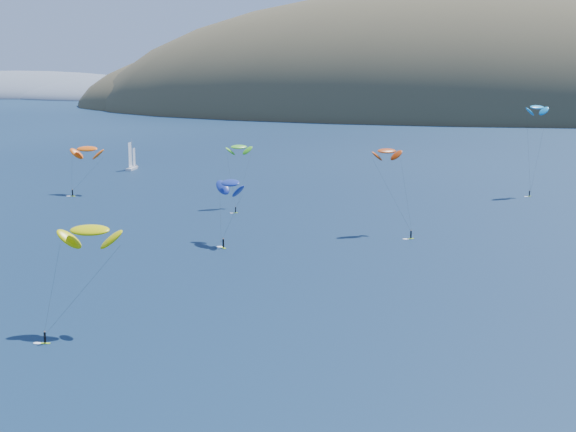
# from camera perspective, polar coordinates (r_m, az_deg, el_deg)

# --- Properties ---
(island) EXTENTS (730.00, 300.00, 210.00)m
(island) POSITION_cam_1_polar(r_m,az_deg,el_deg) (630.07, 14.38, 6.24)
(island) COLOR #3D3526
(island) RESTS_ON ground
(headland) EXTENTS (460.00, 250.00, 60.00)m
(headland) POSITION_cam_1_polar(r_m,az_deg,el_deg) (942.26, -17.11, 8.03)
(headland) COLOR slate
(headland) RESTS_ON ground
(sailboat) EXTENTS (8.89, 7.71, 11.09)m
(sailboat) POSITION_cam_1_polar(r_m,az_deg,el_deg) (289.16, -11.04, 3.43)
(sailboat) COLOR silver
(sailboat) RESTS_ON ground
(kitesurfer_1) EXTENTS (9.97, 9.85, 15.61)m
(kitesurfer_1) POSITION_cam_1_polar(r_m,az_deg,el_deg) (240.07, -14.10, 4.65)
(kitesurfer_1) COLOR #B9F81B
(kitesurfer_1) RESTS_ON ground
(kitesurfer_2) EXTENTS (9.42, 11.62, 16.74)m
(kitesurfer_2) POSITION_cam_1_polar(r_m,az_deg,el_deg) (117.77, -13.92, -1.00)
(kitesurfer_2) COLOR #B9F81B
(kitesurfer_2) RESTS_ON ground
(kitesurfer_3) EXTENTS (7.46, 14.12, 17.64)m
(kitesurfer_3) POSITION_cam_1_polar(r_m,az_deg,el_deg) (211.65, -3.51, 4.92)
(kitesurfer_3) COLOR #B9F81B
(kitesurfer_3) RESTS_ON ground
(kitesurfer_4) EXTENTS (8.13, 10.05, 27.05)m
(kitesurfer_4) POSITION_cam_1_polar(r_m,az_deg,el_deg) (241.12, 17.30, 7.38)
(kitesurfer_4) COLOR #B9F81B
(kitesurfer_4) RESTS_ON ground
(kitesurfer_9) EXTENTS (10.99, 11.54, 20.14)m
(kitesurfer_9) POSITION_cam_1_polar(r_m,az_deg,el_deg) (181.00, 7.05, 4.59)
(kitesurfer_9) COLOR #B9F81B
(kitesurfer_9) RESTS_ON ground
(kitesurfer_10) EXTENTS (9.50, 12.24, 15.10)m
(kitesurfer_10) POSITION_cam_1_polar(r_m,az_deg,el_deg) (170.14, -4.12, 2.36)
(kitesurfer_10) COLOR #B9F81B
(kitesurfer_10) RESTS_ON ground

